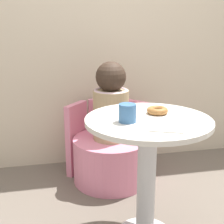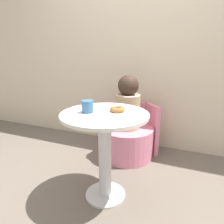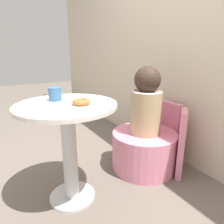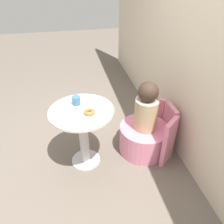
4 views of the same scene
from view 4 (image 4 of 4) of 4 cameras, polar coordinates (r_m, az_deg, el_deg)
The scene contains 9 objects.
ground_plane at distance 2.63m, azimuth -6.79°, elevation -12.43°, with size 12.00×12.00×0.00m, color #665B51.
back_wall at distance 2.29m, azimuth 21.19°, elevation 14.08°, with size 6.00×0.06×2.40m.
round_table at distance 2.29m, azimuth -7.74°, elevation -3.67°, with size 0.65×0.65×0.71m.
tub_chair at distance 2.66m, azimuth 8.21°, elevation -6.83°, with size 0.57×0.57×0.34m.
booth_backrest at distance 2.67m, azimuth 13.24°, elevation -4.14°, with size 0.67×0.25×0.57m.
child_figure at distance 2.39m, azimuth 9.07°, elevation 1.19°, with size 0.26×0.26×0.58m.
donut at distance 2.11m, azimuth -5.96°, elevation 0.01°, with size 0.11×0.11×0.04m.
cup at distance 2.25m, azimuth -9.31°, elevation 2.99°, with size 0.09×0.09×0.09m.
paper_napkin at distance 2.14m, azimuth -12.12°, elevation -0.46°, with size 0.20×0.20×0.01m.
Camera 4 is at (1.81, -0.07, 1.91)m, focal length 35.00 mm.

